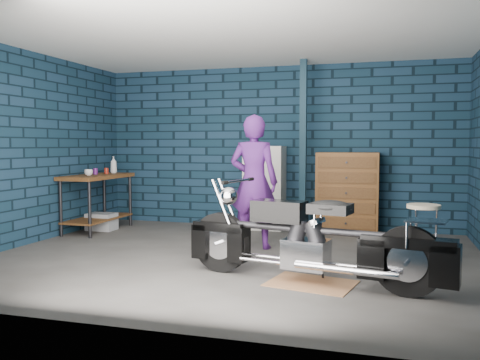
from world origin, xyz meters
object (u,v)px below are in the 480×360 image
object	(u,v)px
locker	(264,188)
motorcycle	(312,233)
workbench	(98,203)
shop_stool	(423,234)
person	(254,182)
storage_bin	(102,222)
tool_chest	(347,193)

from	to	relation	value
locker	motorcycle	bearing A→B (deg)	-68.38
workbench	motorcycle	xyz separation A→B (m)	(3.78, -2.18, 0.06)
locker	shop_stool	distance (m)	3.02
person	storage_bin	distance (m)	2.94
shop_stool	person	bearing A→B (deg)	171.42
person	locker	world-z (taller)	person
workbench	storage_bin	world-z (taller)	workbench
motorcycle	locker	bearing A→B (deg)	123.16
motorcycle	shop_stool	distance (m)	1.69
locker	shop_stool	world-z (taller)	locker
workbench	locker	world-z (taller)	locker
person	tool_chest	world-z (taller)	person
locker	shop_stool	bearing A→B (deg)	-38.26
motorcycle	person	size ratio (longest dim) A/B	1.30
storage_bin	tool_chest	distance (m)	4.00
storage_bin	locker	xyz separation A→B (m)	(2.53, 0.85, 0.55)
storage_bin	shop_stool	xyz separation A→B (m)	(4.89, -1.01, 0.21)
person	locker	size ratio (longest dim) A/B	1.31
storage_bin	shop_stool	distance (m)	5.00
shop_stool	storage_bin	bearing A→B (deg)	168.33
person	shop_stool	distance (m)	2.23
tool_chest	shop_stool	world-z (taller)	tool_chest
storage_bin	locker	size ratio (longest dim) A/B	0.32
person	tool_chest	bearing A→B (deg)	-126.73
locker	tool_chest	size ratio (longest dim) A/B	1.08
workbench	tool_chest	size ratio (longest dim) A/B	1.10
workbench	locker	xyz separation A→B (m)	(2.55, 0.92, 0.23)
person	tool_chest	xyz separation A→B (m)	(1.12, 1.54, -0.26)
motorcycle	locker	xyz separation A→B (m)	(-1.23, 3.10, 0.17)
storage_bin	motorcycle	bearing A→B (deg)	-30.91
storage_bin	locker	bearing A→B (deg)	18.56
storage_bin	tool_chest	xyz separation A→B (m)	(3.88, 0.85, 0.50)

